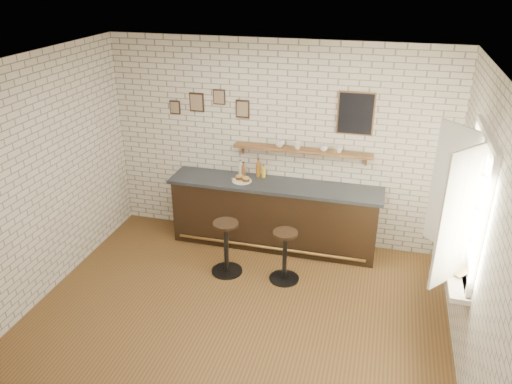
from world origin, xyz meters
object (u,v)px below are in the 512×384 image
Objects in this scene: sandwich_plate at (242,181)px; bar_stool_right at (285,254)px; shelf_cup_c at (324,148)px; book_upper at (454,269)px; condiment_bottle_yellow at (264,172)px; shelf_cup_d at (340,149)px; bitters_bottle_brown at (243,170)px; bitters_bottle_amber at (258,169)px; shelf_cup_b at (298,145)px; ciabatta_sandwich at (243,178)px; bitters_bottle_white at (240,169)px; shelf_cup_a at (279,144)px; bar_stool_left at (226,246)px; bar_counter at (274,215)px; book_lower at (454,269)px.

bar_stool_right is (0.83, -0.82, -0.62)m from sandwich_plate.
shelf_cup_c is 0.57× the size of book_upper.
sandwich_plate is 1.43× the size of condiment_bottle_yellow.
shelf_cup_d is (0.22, 0.00, 0.00)m from shelf_cup_c.
bitters_bottle_brown is at bearing 100.80° from sandwich_plate.
bitters_bottle_amber is 2.64× the size of shelf_cup_b.
bar_stool_right is (0.82, -0.82, -0.67)m from ciabatta_sandwich.
bitters_bottle_brown reaches higher than ciabatta_sandwich.
sandwich_plate is at bearing -79.20° from bitters_bottle_brown.
bitters_bottle_amber reaches higher than sandwich_plate.
condiment_bottle_yellow is at bearing 0.00° from bitters_bottle_brown.
bitters_bottle_white is at bearing -169.75° from book_upper.
shelf_cup_c reaches higher than bitters_bottle_white.
sandwich_plate is at bearing 105.92° from shelf_cup_c.
bitters_bottle_brown is 0.70m from shelf_cup_a.
bar_stool_right is 1.61m from shelf_cup_a.
shelf_cup_d is at bearing -60.99° from shelf_cup_b.
bar_stool_left is at bearing -102.91° from condiment_bottle_yellow.
bar_counter is 15.69× the size of book_upper.
ciabatta_sandwich is at bearing -65.67° from bitters_bottle_white.
bitters_bottle_amber is at bearing 167.75° from shelf_cup_d.
bar_counter is 1.37m from shelf_cup_d.
bitters_bottle_amber is at bearing -180.00° from condiment_bottle_yellow.
bar_stool_left is at bearing 134.31° from book_lower.
condiment_bottle_yellow is at bearing 0.00° from bitters_bottle_amber.
bitters_bottle_brown is 2.21× the size of shelf_cup_d.
shelf_cup_a is 2.96m from book_lower.
bar_stool_left is at bearing -84.06° from bitters_bottle_white.
bitters_bottle_white is 3.39m from book_upper.
bitters_bottle_amber is 1.47× the size of condiment_bottle_yellow.
shelf_cup_b is 0.53× the size of book_lower.
bar_stool_left is at bearing -177.94° from bar_stool_right.
bitters_bottle_amber is (-0.30, 0.19, 0.62)m from bar_counter.
shelf_cup_d reaches higher than book_lower.
ciabatta_sandwich reaches higher than bar_stool_left.
shelf_cup_b is at bearing 17.36° from sandwich_plate.
shelf_cup_a is 1.11× the size of shelf_cup_b.
ciabatta_sandwich reaches higher than bar_counter.
bar_stool_left is at bearing -89.31° from ciabatta_sandwich.
book_upper is at bearing -28.46° from sandwich_plate.
ciabatta_sandwich is 2.11× the size of shelf_cup_a.
bitters_bottle_amber is at bearing 120.38° from shelf_cup_b.
ciabatta_sandwich is 3.18m from book_lower.
shelf_cup_b is (0.27, 0.00, 0.00)m from shelf_cup_a.
bitters_bottle_white reaches higher than bar_stool_left.
sandwich_plate is 1.18× the size of bitters_bottle_white.
book_upper is at bearing -34.54° from condiment_bottle_yellow.
shelf_cup_c is at bearing 74.05° from bar_stool_right.
bar_counter is 12.14× the size of ciabatta_sandwich.
bar_counter is 25.60× the size of shelf_cup_a.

